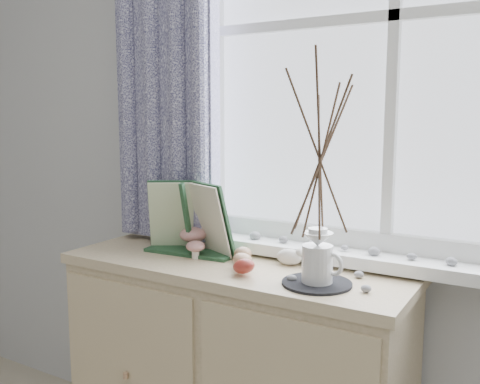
{
  "coord_description": "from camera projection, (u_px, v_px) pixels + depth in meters",
  "views": [
    {
      "loc": [
        0.76,
        0.25,
        1.35
      ],
      "look_at": [
        -0.1,
        1.7,
        1.1
      ],
      "focal_mm": 40.0,
      "sensor_mm": 36.0,
      "label": 1
    }
  ],
  "objects": [
    {
      "name": "sideboard",
      "position": [
        234.0,
        380.0,
        1.87
      ],
      "size": [
        1.2,
        0.45,
        0.85
      ],
      "color": "beige",
      "rests_on": "ground"
    },
    {
      "name": "botanical_book",
      "position": [
        184.0,
        218.0,
        1.87
      ],
      "size": [
        0.4,
        0.16,
        0.27
      ],
      "primitive_type": null,
      "rotation": [
        0.0,
        0.0,
        0.07
      ],
      "color": "#214529",
      "rests_on": "sideboard"
    },
    {
      "name": "toadstool_cluster",
      "position": [
        194.0,
        238.0,
        1.91
      ],
      "size": [
        0.14,
        0.15,
        0.09
      ],
      "color": "white",
      "rests_on": "sideboard"
    },
    {
      "name": "wooden_eggs",
      "position": [
        243.0,
        260.0,
        1.73
      ],
      "size": [
        0.14,
        0.18,
        0.07
      ],
      "color": "tan",
      "rests_on": "sideboard"
    },
    {
      "name": "songbird_figurine",
      "position": [
        289.0,
        256.0,
        1.77
      ],
      "size": [
        0.12,
        0.07,
        0.06
      ],
      "primitive_type": null,
      "rotation": [
        0.0,
        0.0,
        0.13
      ],
      "color": "white",
      "rests_on": "sideboard"
    },
    {
      "name": "crocheted_doily",
      "position": [
        317.0,
        283.0,
        1.57
      ],
      "size": [
        0.21,
        0.21,
        0.01
      ],
      "primitive_type": "cylinder",
      "color": "black",
      "rests_on": "sideboard"
    },
    {
      "name": "twig_pitcher",
      "position": [
        320.0,
        151.0,
        1.51
      ],
      "size": [
        0.31,
        0.31,
        0.68
      ],
      "rotation": [
        0.0,
        0.0,
        -0.33
      ],
      "color": "silver",
      "rests_on": "crocheted_doily"
    },
    {
      "name": "sideboard_pebbles",
      "position": [
        326.0,
        273.0,
        1.65
      ],
      "size": [
        0.33,
        0.23,
        0.02
      ],
      "color": "gray",
      "rests_on": "sideboard"
    }
  ]
}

